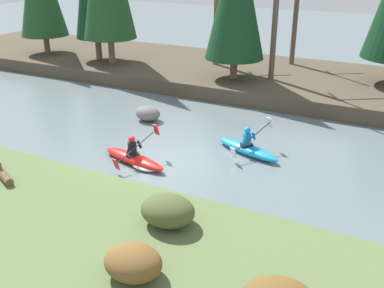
{
  "coord_description": "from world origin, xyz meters",
  "views": [
    {
      "loc": [
        7.26,
        -12.04,
        6.71
      ],
      "look_at": [
        0.79,
        0.7,
        0.55
      ],
      "focal_mm": 42.0,
      "sensor_mm": 36.0,
      "label": 1
    }
  ],
  "objects": [
    {
      "name": "kayaker_lead",
      "position": [
        2.41,
        1.96,
        0.22
      ],
      "size": [
        2.74,
        2.0,
        1.2
      ],
      "rotation": [
        0.0,
        0.0,
        -0.36
      ],
      "color": "#1993D6",
      "rests_on": "ground"
    },
    {
      "name": "riverbank_far",
      "position": [
        0.0,
        10.98,
        0.36
      ],
      "size": [
        44.0,
        8.37,
        0.72
      ],
      "color": "#4C4233",
      "rests_on": "ground"
    },
    {
      "name": "kayaker_middle",
      "position": [
        -0.68,
        -0.58,
        0.2
      ],
      "size": [
        2.79,
        2.05,
        1.2
      ],
      "rotation": [
        0.0,
        0.0,
        -0.22
      ],
      "color": "red",
      "rests_on": "ground"
    },
    {
      "name": "boulder_midstream",
      "position": [
        -2.63,
        3.28,
        0.31
      ],
      "size": [
        1.1,
        0.86,
        0.62
      ],
      "color": "slate",
      "rests_on": "ground"
    },
    {
      "name": "riverbank_near",
      "position": [
        0.0,
        -5.14,
        0.3
      ],
      "size": [
        44.0,
        5.19,
        0.59
      ],
      "color": "#5B7042",
      "rests_on": "ground"
    },
    {
      "name": "bare_tree_upstream",
      "position": [
        -3.08,
        11.38,
        3.32
      ],
      "size": [
        3.07,
        3.03,
        5.52
      ],
      "color": "brown",
      "rests_on": "riverbank_far"
    },
    {
      "name": "ground_plane",
      "position": [
        0.0,
        0.0,
        0.0
      ],
      "size": [
        90.0,
        90.0,
        0.0
      ],
      "primitive_type": "plane",
      "color": "slate"
    },
    {
      "name": "bare_tree_mid_downstream",
      "position": [
        0.82,
        13.42,
        3.02
      ],
      "size": [
        2.73,
        2.7,
        4.88
      ],
      "color": "brown",
      "rests_on": "riverbank_far"
    },
    {
      "name": "shrub_clump_third",
      "position": [
        2.86,
        -6.01,
        0.93
      ],
      "size": [
        1.24,
        1.03,
        0.67
      ],
      "color": "brown",
      "rests_on": "riverbank_near"
    },
    {
      "name": "bare_tree_mid_upstream",
      "position": [
        0.8,
        9.67,
        4.06
      ],
      "size": [
        3.9,
        3.85,
        7.1
      ],
      "color": "brown",
      "rests_on": "riverbank_far"
    },
    {
      "name": "shrub_clump_second",
      "position": [
        2.54,
        -4.02,
        0.96
      ],
      "size": [
        1.36,
        1.13,
        0.74
      ],
      "color": "#4C562D",
      "rests_on": "riverbank_near"
    }
  ]
}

